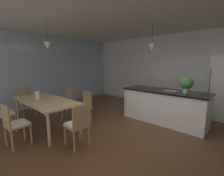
{
  "coord_description": "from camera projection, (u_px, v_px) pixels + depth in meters",
  "views": [
    {
      "loc": [
        1.85,
        -2.54,
        1.64
      ],
      "look_at": [
        -0.53,
        0.05,
        1.07
      ],
      "focal_mm": 24.58,
      "sensor_mm": 36.0,
      "label": 1
    }
  ],
  "objects": [
    {
      "name": "ground_plane",
      "position": [
        128.0,
        140.0,
        3.35
      ],
      "size": [
        10.0,
        8.4,
        0.04
      ],
      "primitive_type": "cube",
      "color": "brown"
    },
    {
      "name": "ceiling_slab",
      "position": [
        131.0,
        4.0,
        2.91
      ],
      "size": [
        10.0,
        8.4,
        0.12
      ],
      "primitive_type": "cube",
      "color": "silver"
    },
    {
      "name": "wall_back_kitchen",
      "position": [
        183.0,
        72.0,
        5.5
      ],
      "size": [
        10.0,
        0.12,
        2.7
      ],
      "primitive_type": "cube",
      "color": "silver",
      "rests_on": "ground_plane"
    },
    {
      "name": "window_wall_left_glazing",
      "position": [
        43.0,
        71.0,
        5.84
      ],
      "size": [
        0.06,
        8.4,
        2.7
      ],
      "primitive_type": "cube",
      "color": "#9EB7C6",
      "rests_on": "ground_plane"
    },
    {
      "name": "dining_table",
      "position": [
        46.0,
        102.0,
        3.88
      ],
      "size": [
        2.05,
        0.93,
        0.73
      ],
      "color": "tan",
      "rests_on": "ground_plane"
    },
    {
      "name": "chair_far_right",
      "position": [
        84.0,
        106.0,
        4.21
      ],
      "size": [
        0.42,
        0.42,
        0.87
      ],
      "color": "#A87F56",
      "rests_on": "ground_plane"
    },
    {
      "name": "chair_near_left",
      "position": [
        2.0,
        113.0,
        3.62
      ],
      "size": [
        0.42,
        0.42,
        0.87
      ],
      "color": "#A87F56",
      "rests_on": "ground_plane"
    },
    {
      "name": "chair_window_end",
      "position": [
        26.0,
        101.0,
        4.84
      ],
      "size": [
        0.41,
        0.41,
        0.87
      ],
      "color": "#A87F56",
      "rests_on": "ground_plane"
    },
    {
      "name": "chair_far_left",
      "position": [
        66.0,
        101.0,
        4.82
      ],
      "size": [
        0.43,
        0.43,
        0.87
      ],
      "color": "#A87F56",
      "rests_on": "ground_plane"
    },
    {
      "name": "chair_kitchen_end",
      "position": [
        78.0,
        124.0,
        2.98
      ],
      "size": [
        0.42,
        0.42,
        0.87
      ],
      "color": "#A87F56",
      "rests_on": "ground_plane"
    },
    {
      "name": "chair_near_right",
      "position": [
        15.0,
        123.0,
        3.0
      ],
      "size": [
        0.42,
        0.42,
        0.87
      ],
      "color": "#A87F56",
      "rests_on": "ground_plane"
    },
    {
      "name": "kitchen_island",
      "position": [
        164.0,
        106.0,
        4.31
      ],
      "size": [
        2.27,
        0.84,
        0.91
      ],
      "color": "white",
      "rests_on": "ground_plane"
    },
    {
      "name": "refrigerator",
      "position": [
        223.0,
        88.0,
        4.44
      ],
      "size": [
        0.65,
        0.67,
        1.86
      ],
      "color": "silver",
      "rests_on": "ground_plane"
    },
    {
      "name": "pendant_over_table",
      "position": [
        48.0,
        46.0,
        3.76
      ],
      "size": [
        0.2,
        0.2,
        0.73
      ],
      "color": "black"
    },
    {
      "name": "pendant_over_island_main",
      "position": [
        152.0,
        47.0,
        4.35
      ],
      "size": [
        0.21,
        0.21,
        0.72
      ],
      "color": "black"
    },
    {
      "name": "potted_plant_on_island",
      "position": [
        186.0,
        83.0,
        3.84
      ],
      "size": [
        0.34,
        0.34,
        0.43
      ],
      "color": "beige",
      "rests_on": "kitchen_island"
    },
    {
      "name": "vase_on_dining_table",
      "position": [
        37.0,
        95.0,
        3.93
      ],
      "size": [
        0.12,
        0.12,
        0.2
      ],
      "color": "silver",
      "rests_on": "dining_table"
    }
  ]
}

